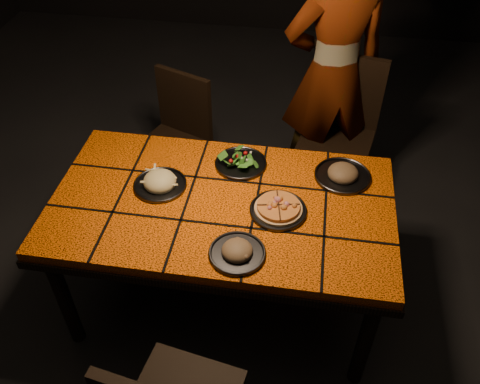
# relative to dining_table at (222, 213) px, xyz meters

# --- Properties ---
(room_shell) EXTENTS (6.04, 7.04, 3.08)m
(room_shell) POSITION_rel_dining_table_xyz_m (0.00, 0.00, 0.83)
(room_shell) COLOR black
(room_shell) RESTS_ON ground
(dining_table) EXTENTS (1.62, 0.92, 0.75)m
(dining_table) POSITION_rel_dining_table_xyz_m (0.00, 0.00, 0.00)
(dining_table) COLOR #F95F07
(dining_table) RESTS_ON ground
(chair_far_left) EXTENTS (0.51, 0.51, 0.86)m
(chair_far_left) POSITION_rel_dining_table_xyz_m (-0.45, 0.86, -0.18)
(chair_far_left) COLOR black
(chair_far_left) RESTS_ON ground
(chair_far_right) EXTENTS (0.51, 0.51, 0.96)m
(chair_far_right) POSITION_rel_dining_table_xyz_m (0.56, 1.02, -0.12)
(chair_far_right) COLOR black
(chair_far_right) RESTS_ON ground
(diner) EXTENTS (0.72, 0.59, 1.71)m
(diner) POSITION_rel_dining_table_xyz_m (0.48, 1.09, 0.18)
(diner) COLOR brown
(diner) RESTS_ON ground
(plate_pizza) EXTENTS (0.26, 0.26, 0.04)m
(plate_pizza) POSITION_rel_dining_table_xyz_m (0.27, -0.03, 0.10)
(plate_pizza) COLOR #37373C
(plate_pizza) RESTS_ON dining_table
(plate_pasta) EXTENTS (0.26, 0.26, 0.08)m
(plate_pasta) POSITION_rel_dining_table_xyz_m (-0.31, 0.06, 0.10)
(plate_pasta) COLOR #37373C
(plate_pasta) RESTS_ON dining_table
(plate_salad) EXTENTS (0.26, 0.26, 0.07)m
(plate_salad) POSITION_rel_dining_table_xyz_m (0.05, 0.28, 0.10)
(plate_salad) COLOR #37373C
(plate_salad) RESTS_ON dining_table
(plate_mushroom_a) EXTENTS (0.24, 0.24, 0.08)m
(plate_mushroom_a) POSITION_rel_dining_table_xyz_m (0.12, -0.31, 0.10)
(plate_mushroom_a) COLOR #37373C
(plate_mushroom_a) RESTS_ON dining_table
(plate_mushroom_b) EXTENTS (0.28, 0.28, 0.09)m
(plate_mushroom_b) POSITION_rel_dining_table_xyz_m (0.55, 0.26, 0.10)
(plate_mushroom_b) COLOR #37373C
(plate_mushroom_b) RESTS_ON dining_table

